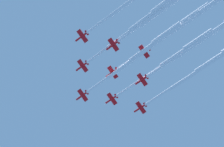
{
  "coord_description": "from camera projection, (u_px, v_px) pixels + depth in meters",
  "views": [
    {
      "loc": [
        -85.72,
        32.58,
        -57.76
      ],
      "look_at": [
        0.0,
        0.0,
        145.63
      ],
      "focal_mm": 59.28,
      "sensor_mm": 36.0,
      "label": 1
    }
  ],
  "objects": [
    {
      "name": "jet_lead",
      "position": [
        144.0,
        50.0,
        215.01
      ],
      "size": [
        69.51,
        43.02,
        4.45
      ],
      "color": "red"
    },
    {
      "name": "jet_port_inner",
      "position": [
        144.0,
        20.0,
        210.17
      ],
      "size": [
        67.49,
        41.92,
        4.41
      ],
      "color": "red"
    },
    {
      "name": "jet_starboard_inner",
      "position": [
        176.0,
        56.0,
        220.27
      ],
      "size": [
        69.44,
        44.71,
        4.33
      ],
      "color": "red"
    },
    {
      "name": "jet_port_mid",
      "position": [
        174.0,
        30.0,
        213.0
      ],
      "size": [
        64.87,
        41.78,
        4.39
      ],
      "color": "red"
    },
    {
      "name": "jet_port_outer",
      "position": [
        213.0,
        60.0,
        218.02
      ],
      "size": [
        75.69,
        48.14,
        4.39
      ],
      "color": "red"
    },
    {
      "name": "jet_trail_port",
      "position": [
        215.0,
        30.0,
        212.09
      ],
      "size": [
        74.36,
        47.71,
        4.42
      ],
      "color": "red"
    },
    {
      "name": "jet_trail_starboard",
      "position": [
        217.0,
        1.0,
        204.22
      ],
      "size": [
        71.78,
        45.65,
        4.44
      ],
      "color": "red"
    }
  ]
}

